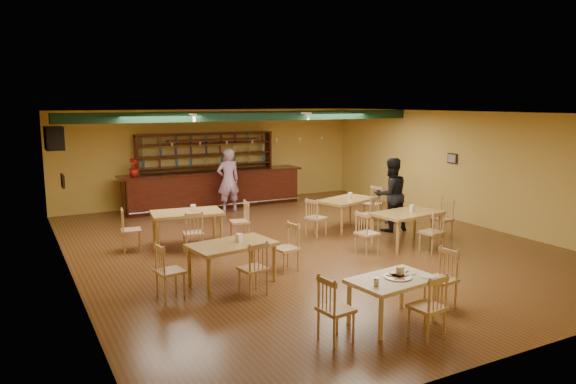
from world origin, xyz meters
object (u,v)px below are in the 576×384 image
dining_table_c (232,263)px  near_table (392,300)px  dining_table_a (187,228)px  dining_table_d (407,229)px  bar_counter (214,189)px  patron_bar (228,180)px  patron_right_a (391,195)px  dining_table_b (346,213)px

dining_table_c → near_table: dining_table_c is taller
dining_table_a → dining_table_c: bearing=-83.8°
dining_table_d → near_table: (-3.06, -3.29, -0.05)m
bar_counter → dining_table_c: bearing=-107.7°
dining_table_a → patron_bar: 3.86m
bar_counter → patron_right_a: size_ratio=3.07×
dining_table_a → near_table: 5.81m
bar_counter → patron_bar: 0.92m
dining_table_d → near_table: bearing=-140.1°
bar_counter → dining_table_a: size_ratio=3.65×
dining_table_b → dining_table_d: size_ratio=0.98×
bar_counter → patron_right_a: patron_right_a is taller
dining_table_b → dining_table_d: dining_table_d is taller
dining_table_d → patron_bar: (-2.17, 5.46, 0.56)m
bar_counter → near_table: bearing=-94.5°
dining_table_a → dining_table_d: 5.01m
patron_right_a → dining_table_b: bearing=-38.6°
dining_table_b → dining_table_c: (-4.26, -2.65, -0.01)m
dining_table_c → patron_right_a: 5.42m
near_table → patron_right_a: size_ratio=0.68×
dining_table_a → dining_table_c: dining_table_a is taller
dining_table_d → patron_right_a: (0.57, 1.30, 0.54)m
dining_table_a → near_table: bearing=-68.7°
dining_table_c → patron_bar: size_ratio=0.79×
dining_table_a → dining_table_c: (-0.09, -2.91, -0.02)m
dining_table_d → dining_table_a: bearing=144.7°
dining_table_c → dining_table_d: dining_table_d is taller
dining_table_b → patron_right_a: bearing=-63.8°
bar_counter → patron_right_a: bearing=-60.0°
patron_bar → patron_right_a: size_ratio=1.01×
dining_table_d → near_table: size_ratio=1.22×
dining_table_c → patron_right_a: (5.06, 1.85, 0.56)m
dining_table_c → near_table: size_ratio=1.18×
dining_table_a → dining_table_d: (4.41, -2.37, -0.00)m
bar_counter → near_table: bar_counter is taller
dining_table_b → patron_right_a: size_ratio=0.82×
dining_table_d → patron_right_a: 1.52m
dining_table_b → near_table: dining_table_b is taller
bar_counter → dining_table_a: (-2.10, -3.92, -0.17)m
patron_right_a → dining_table_a: bearing=-5.7°
dining_table_b → near_table: bearing=-136.5°
dining_table_b → dining_table_c: size_ratio=1.02×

